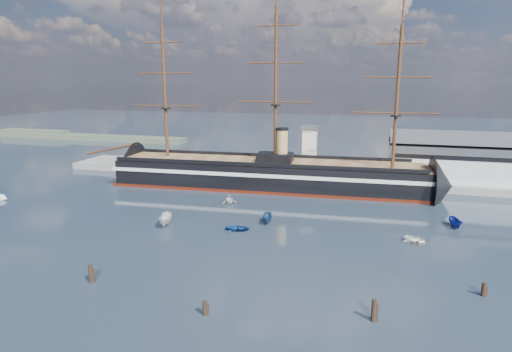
# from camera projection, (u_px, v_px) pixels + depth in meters

# --- Properties ---
(ground) EXTENTS (600.00, 600.00, 0.00)m
(ground) POSITION_uv_depth(u_px,v_px,m) (274.00, 209.00, 103.65)
(ground) COLOR #19293A
(ground) RESTS_ON ground
(quay) EXTENTS (180.00, 18.00, 2.00)m
(quay) POSITION_uv_depth(u_px,v_px,m) (332.00, 179.00, 134.62)
(quay) COLOR slate
(quay) RESTS_ON ground
(warehouse) EXTENTS (63.00, 21.00, 11.60)m
(warehouse) POSITION_uv_depth(u_px,v_px,m) (502.00, 160.00, 123.43)
(warehouse) COLOR #B7BABC
(warehouse) RESTS_ON ground
(quay_tower) EXTENTS (5.00, 5.00, 15.00)m
(quay_tower) POSITION_uv_depth(u_px,v_px,m) (310.00, 149.00, 131.62)
(quay_tower) COLOR silver
(quay_tower) RESTS_ON ground
(shoreline) EXTENTS (120.00, 10.00, 4.00)m
(shoreline) POSITION_uv_depth(u_px,v_px,m) (66.00, 136.00, 230.62)
(shoreline) COLOR #3F4C38
(shoreline) RESTS_ON ground
(warship) EXTENTS (113.36, 21.83, 53.94)m
(warship) POSITION_uv_depth(u_px,v_px,m) (262.00, 174.00, 123.84)
(warship) COLOR black
(warship) RESTS_ON ground
(motorboat_a) EXTENTS (7.96, 4.84, 2.99)m
(motorboat_a) POSITION_uv_depth(u_px,v_px,m) (166.00, 225.00, 91.60)
(motorboat_a) COLOR silver
(motorboat_a) RESTS_ON ground
(motorboat_b) EXTENTS (1.65, 3.29, 1.47)m
(motorboat_b) POSITION_uv_depth(u_px,v_px,m) (238.00, 230.00, 88.51)
(motorboat_b) COLOR navy
(motorboat_b) RESTS_ON ground
(motorboat_c) EXTENTS (6.31, 3.30, 2.40)m
(motorboat_c) POSITION_uv_depth(u_px,v_px,m) (267.00, 223.00, 93.23)
(motorboat_c) COLOR navy
(motorboat_c) RESTS_ON ground
(motorboat_d) EXTENTS (7.14, 6.10, 2.44)m
(motorboat_d) POSITION_uv_depth(u_px,v_px,m) (230.00, 203.00, 108.04)
(motorboat_d) COLOR white
(motorboat_d) RESTS_ON ground
(motorboat_e) EXTENTS (2.95, 3.40, 1.51)m
(motorboat_e) POSITION_uv_depth(u_px,v_px,m) (416.00, 243.00, 81.60)
(motorboat_e) COLOR white
(motorboat_e) RESTS_ON ground
(motorboat_f) EXTENTS (6.32, 3.36, 2.40)m
(motorboat_f) POSITION_uv_depth(u_px,v_px,m) (455.00, 227.00, 90.45)
(motorboat_f) COLOR navy
(motorboat_f) RESTS_ON ground
(piling_near_left) EXTENTS (0.64, 0.64, 3.52)m
(piling_near_left) POSITION_uv_depth(u_px,v_px,m) (91.00, 282.00, 65.78)
(piling_near_left) COLOR black
(piling_near_left) RESTS_ON ground
(piling_near_mid) EXTENTS (0.64, 0.64, 2.73)m
(piling_near_mid) POSITION_uv_depth(u_px,v_px,m) (205.00, 315.00, 56.54)
(piling_near_mid) COLOR black
(piling_near_mid) RESTS_ON ground
(piling_near_right) EXTENTS (0.64, 0.64, 3.73)m
(piling_near_right) POSITION_uv_depth(u_px,v_px,m) (373.00, 321.00, 55.10)
(piling_near_right) COLOR black
(piling_near_right) RESTS_ON ground
(piling_far_right) EXTENTS (0.64, 0.64, 2.78)m
(piling_far_right) POSITION_uv_depth(u_px,v_px,m) (483.00, 296.00, 61.52)
(piling_far_right) COLOR black
(piling_far_right) RESTS_ON ground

